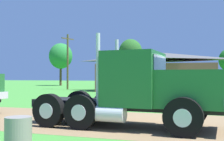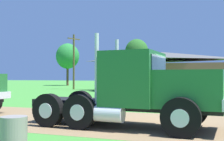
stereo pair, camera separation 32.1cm
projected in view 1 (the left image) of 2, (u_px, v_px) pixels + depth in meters
The scene contains 8 objects.
ground_plane at pixel (144, 123), 10.72m from camera, with size 200.00×200.00×0.00m, color #408C33.
dirt_track at pixel (144, 123), 10.72m from camera, with size 120.00×5.97×0.01m, color olive.
truck_foreground_white at pixel (144, 90), 9.79m from camera, with size 6.92×2.89×3.20m.
steel_barrel at pixel (18, 135), 6.61m from camera, with size 0.62×0.62×0.82m, color gray.
shed_building at pixel (156, 72), 34.69m from camera, with size 14.63×9.22×4.71m.
utility_pole_near at pixel (68, 60), 38.78m from camera, with size 0.82×2.13×7.49m.
tree_left at pixel (61, 56), 55.08m from camera, with size 4.49×4.49×8.17m.
tree_mid at pixel (130, 52), 41.81m from camera, with size 3.40×3.40×7.23m.
Camera 1 is at (2.23, -10.59, 1.75)m, focal length 45.85 mm.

